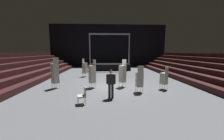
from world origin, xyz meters
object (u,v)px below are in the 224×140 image
stage_riser (109,66)px  chair_stack_mid_left (123,73)px  chair_stack_mid_centre (85,68)px  loose_chair_near_man (83,94)px  chair_stack_mid_right (92,74)px  chair_stack_front_left (55,73)px  man_with_tie (111,82)px  chair_stack_rear_left (139,79)px  chair_stack_front_right (164,78)px

stage_riser → chair_stack_mid_left: (0.72, -10.21, 0.51)m
stage_riser → chair_stack_mid_left: 10.24m
chair_stack_mid_centre → loose_chair_near_man: size_ratio=2.17×
chair_stack_mid_right → chair_stack_mid_left: bearing=-118.3°
chair_stack_front_left → chair_stack_mid_left: 5.24m
chair_stack_mid_right → loose_chair_near_man: bearing=146.1°
stage_riser → loose_chair_near_man: (-1.87, -13.58, -0.07)m
stage_riser → chair_stack_mid_centre: size_ratio=3.07×
man_with_tie → chair_stack_mid_right: chair_stack_mid_right is taller
chair_stack_mid_left → chair_stack_mid_centre: chair_stack_mid_left is taller
chair_stack_mid_right → chair_stack_rear_left: bearing=-142.2°
stage_riser → chair_stack_front_left: bearing=-113.7°
chair_stack_front_left → loose_chair_near_man: bearing=-100.8°
chair_stack_front_left → chair_stack_mid_centre: 5.05m
stage_riser → chair_stack_mid_centre: stage_riser is taller
chair_stack_mid_left → chair_stack_rear_left: bearing=173.8°
man_with_tie → chair_stack_front_left: 4.88m
chair_stack_front_right → chair_stack_mid_right: size_ratio=0.77×
chair_stack_front_right → chair_stack_mid_right: chair_stack_mid_right is taller
chair_stack_front_right → loose_chair_near_man: bearing=168.6°
chair_stack_front_left → chair_stack_rear_left: bearing=-61.9°
chair_stack_mid_right → man_with_tie: bearing=178.0°
man_with_tie → stage_riser: bearing=-85.5°
man_with_tie → chair_stack_front_right: 4.44m
stage_riser → chair_stack_mid_left: stage_riser is taller
chair_stack_front_left → chair_stack_mid_centre: size_ratio=1.17×
chair_stack_mid_right → loose_chair_near_man: 3.34m
chair_stack_rear_left → chair_stack_mid_centre: bearing=124.0°
man_with_tie → chair_stack_front_left: size_ratio=0.74×
stage_riser → chair_stack_front_right: (3.74, -11.02, 0.25)m
chair_stack_front_left → chair_stack_mid_centre: (1.53, 4.81, -0.17)m
chair_stack_mid_left → chair_stack_rear_left: 1.75m
stage_riser → chair_stack_rear_left: 11.78m
stage_riser → chair_stack_mid_right: (-1.67, -10.29, 0.51)m
stage_riser → chair_stack_mid_right: stage_riser is taller
man_with_tie → chair_stack_mid_right: bearing=-55.8°
chair_stack_front_right → loose_chair_near_man: 6.18m
stage_riser → chair_stack_rear_left: stage_riser is taller
chair_stack_mid_centre → chair_stack_front_right: bearing=75.0°
man_with_tie → loose_chair_near_man: man_with_tie is taller
chair_stack_mid_centre → chair_stack_rear_left: bearing=61.7°
chair_stack_mid_right → stage_riser: bearing=-39.6°
loose_chair_near_man → chair_stack_front_right: bearing=-83.9°
chair_stack_front_right → stage_riser: bearing=72.9°
chair_stack_mid_centre → man_with_tie: bearing=44.5°
chair_stack_front_right → chair_stack_rear_left: bearing=161.2°
chair_stack_front_right → loose_chair_near_man: chair_stack_front_right is taller
chair_stack_front_right → chair_stack_mid_centre: bearing=104.7°
chair_stack_front_right → chair_stack_mid_centre: size_ratio=0.83×
stage_riser → chair_stack_mid_centre: (-2.99, -5.50, 0.42)m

